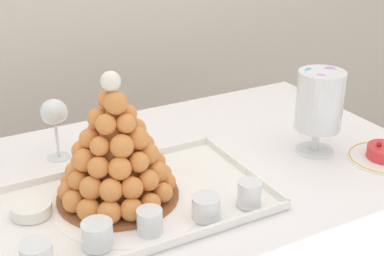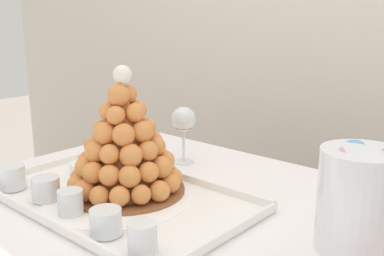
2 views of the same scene
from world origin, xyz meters
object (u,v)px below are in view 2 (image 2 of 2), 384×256
object	(u,v)px
dessert_cup_mid_right	(106,223)
creme_brulee_ramekin	(87,167)
serving_tray	(118,198)
dessert_cup_right	(143,239)
croquembouche	(125,146)
wine_glass	(184,121)
macaron_goblet	(359,203)
dessert_cup_left	(13,178)
dessert_cup_mid_left	(46,189)
dessert_cup_centre	(70,203)

from	to	relation	value
dessert_cup_mid_right	creme_brulee_ramekin	size ratio (longest dim) A/B	0.71
serving_tray	dessert_cup_right	bearing A→B (deg)	-30.45
croquembouche	wine_glass	distance (m)	0.28
creme_brulee_ramekin	macaron_goblet	xyz separation A→B (m)	(0.75, -0.05, 0.12)
dessert_cup_left	macaron_goblet	world-z (taller)	macaron_goblet
serving_tray	creme_brulee_ramekin	distance (m)	0.21
dessert_cup_right	macaron_goblet	world-z (taller)	macaron_goblet
croquembouche	wine_glass	size ratio (longest dim) A/B	1.82
dessert_cup_mid_left	wine_glass	xyz separation A→B (m)	(0.04, 0.42, 0.09)
dessert_cup_mid_left	dessert_cup_mid_right	world-z (taller)	dessert_cup_mid_left
serving_tray	croquembouche	size ratio (longest dim) A/B	2.07
dessert_cup_right	dessert_cup_centre	bearing A→B (deg)	177.16
dessert_cup_centre	creme_brulee_ramekin	distance (m)	0.27
croquembouche	dessert_cup_mid_right	xyz separation A→B (m)	(0.14, -0.17, -0.09)
dessert_cup_centre	wine_glass	world-z (taller)	wine_glass
dessert_cup_left	dessert_cup_right	xyz separation A→B (m)	(0.47, -0.00, 0.00)
dessert_cup_left	creme_brulee_ramekin	xyz separation A→B (m)	(0.03, 0.19, -0.01)
dessert_cup_mid_right	dessert_cup_right	bearing A→B (deg)	-2.23
macaron_goblet	wine_glass	world-z (taller)	macaron_goblet
creme_brulee_ramekin	dessert_cup_right	bearing A→B (deg)	-24.15
serving_tray	dessert_cup_mid_left	xyz separation A→B (m)	(-0.11, -0.12, 0.03)
croquembouche	dessert_cup_centre	xyz separation A→B (m)	(0.01, -0.16, -0.09)
macaron_goblet	wine_glass	bearing A→B (deg)	154.48
dessert_cup_centre	creme_brulee_ramekin	world-z (taller)	dessert_cup_centre
dessert_cup_right	wine_glass	bearing A→B (deg)	124.62
macaron_goblet	croquembouche	bearing A→B (deg)	177.49
serving_tray	macaron_goblet	world-z (taller)	macaron_goblet
serving_tray	croquembouche	distance (m)	0.12
serving_tray	dessert_cup_mid_right	world-z (taller)	dessert_cup_mid_right
dessert_cup_mid_left	dessert_cup_mid_right	xyz separation A→B (m)	(0.24, -0.02, -0.00)
dessert_cup_centre	dessert_cup_mid_right	xyz separation A→B (m)	(0.13, -0.01, -0.00)
creme_brulee_ramekin	dessert_cup_centre	bearing A→B (deg)	-42.78
macaron_goblet	dessert_cup_mid_left	bearing A→B (deg)	-169.08
dessert_cup_left	serving_tray	bearing A→B (deg)	29.33
serving_tray	dessert_cup_right	distance (m)	0.27
dessert_cup_centre	macaron_goblet	distance (m)	0.58
dessert_cup_centre	creme_brulee_ramekin	size ratio (longest dim) A/B	0.62
creme_brulee_ramekin	wine_glass	size ratio (longest dim) A/B	0.52
croquembouche	dessert_cup_left	world-z (taller)	croquembouche
dessert_cup_left	macaron_goblet	distance (m)	0.80
dessert_cup_centre	wine_glass	size ratio (longest dim) A/B	0.32
dessert_cup_mid_left	dessert_cup_centre	distance (m)	0.11
dessert_cup_left	dessert_cup_mid_right	world-z (taller)	dessert_cup_left
dessert_cup_mid_right	croquembouche	bearing A→B (deg)	129.15
dessert_cup_mid_left	macaron_goblet	world-z (taller)	macaron_goblet
dessert_cup_left	creme_brulee_ramekin	bearing A→B (deg)	80.24
dessert_cup_mid_left	dessert_cup_centre	xyz separation A→B (m)	(0.11, -0.01, 0.00)
serving_tray	dessert_cup_left	size ratio (longest dim) A/B	10.16
dessert_cup_left	wine_glass	bearing A→B (deg)	69.85
croquembouche	macaron_goblet	distance (m)	0.56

